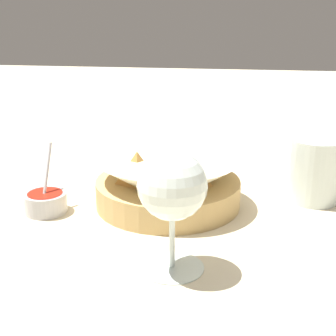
{
  "coord_description": "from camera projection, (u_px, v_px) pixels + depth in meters",
  "views": [
    {
      "loc": [
        -0.68,
        -0.09,
        0.3
      ],
      "look_at": [
        0.02,
        0.02,
        0.06
      ],
      "focal_mm": 50.0,
      "sensor_mm": 36.0,
      "label": 1
    }
  ],
  "objects": [
    {
      "name": "food_basket",
      "position": [
        168.0,
        184.0,
        0.76
      ],
      "size": [
        0.23,
        0.23,
        0.1
      ],
      "color": "tan",
      "rests_on": "ground_plane"
    },
    {
      "name": "ground_plane",
      "position": [
        180.0,
        211.0,
        0.75
      ],
      "size": [
        4.0,
        4.0,
        0.0
      ],
      "primitive_type": "plane",
      "color": "beige"
    },
    {
      "name": "sauce_cup",
      "position": [
        46.0,
        201.0,
        0.74
      ],
      "size": [
        0.07,
        0.07,
        0.11
      ],
      "color": "#B7B7BC",
      "rests_on": "ground_plane"
    },
    {
      "name": "side_plate",
      "position": [
        156.0,
        154.0,
        1.02
      ],
      "size": [
        0.21,
        0.21,
        0.01
      ],
      "color": "white",
      "rests_on": "ground_plane"
    },
    {
      "name": "beer_mug",
      "position": [
        314.0,
        172.0,
        0.77
      ],
      "size": [
        0.12,
        0.08,
        0.11
      ],
      "color": "silver",
      "rests_on": "ground_plane"
    },
    {
      "name": "wine_glass",
      "position": [
        172.0,
        190.0,
        0.55
      ],
      "size": [
        0.08,
        0.08,
        0.15
      ],
      "color": "silver",
      "rests_on": "ground_plane"
    }
  ]
}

